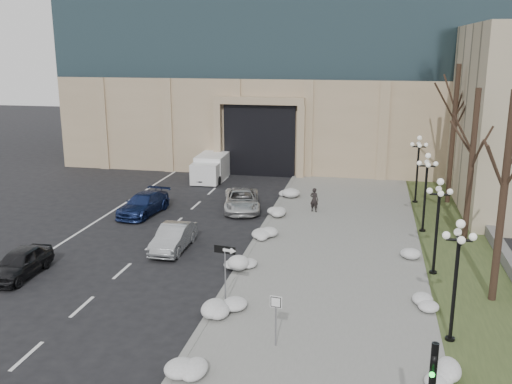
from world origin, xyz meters
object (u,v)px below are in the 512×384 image
car_d (242,200)px  lamppost_b (438,214)px  pedestrian (314,200)px  lamppost_c (426,182)px  car_e (206,173)px  lamppost_d (418,160)px  keep_sign (276,310)px  one_way_sign (228,257)px  lamppost_a (457,265)px  car_a (20,263)px  car_b (173,238)px  box_truck (213,167)px  car_c (143,204)px

car_d → lamppost_b: (11.45, -9.01, 2.39)m
pedestrian → lamppost_c: 7.50m
car_d → pedestrian: bearing=-10.9°
car_e → lamppost_c: bearing=-44.5°
lamppost_d → pedestrian: bearing=-150.3°
keep_sign → car_d: bearing=114.7°
pedestrian → lamppost_c: bearing=177.4°
pedestrian → one_way_sign: size_ratio=0.60×
lamppost_a → lamppost_b: size_ratio=1.00×
car_a → car_b: (5.91, 4.90, 0.01)m
box_truck → one_way_sign: (7.14, -22.97, 1.23)m
pedestrian → car_e: bearing=-18.3°
keep_sign → lamppost_a: (6.25, 1.73, 1.56)m
one_way_sign → pedestrian: bearing=90.5°
lamppost_a → lamppost_c: bearing=90.0°
car_a → car_b: bearing=39.3°
one_way_sign → car_a: bearing=-177.6°
car_d → lamppost_a: 19.43m
car_a → car_c: (1.77, 10.84, 0.01)m
car_c → one_way_sign: bearing=-47.0°
car_a → lamppost_b: lamppost_b is taller
car_d → one_way_sign: one_way_sign is taller
car_e → keep_sign: bearing=-80.8°
keep_sign → lamppost_c: lamppost_c is taller
pedestrian → one_way_sign: 14.63m
pedestrian → lamppost_c: size_ratio=0.34×
lamppost_a → keep_sign: bearing=-164.6°
lamppost_c → pedestrian: bearing=157.8°
keep_sign → one_way_sign: bearing=137.6°
car_b → lamppost_a: lamppost_a is taller
car_a → car_c: car_c is taller
car_c → car_b: bearing=-48.1°
lamppost_a → car_e: bearing=125.0°
car_c → one_way_sign: size_ratio=1.77×
car_a → car_d: size_ratio=0.80×
car_d → car_e: bearing=108.6°
keep_sign → lamppost_d: size_ratio=0.43×
lamppost_d → car_a: bearing=-138.5°
box_truck → keep_sign: 27.72m
car_c → lamppost_b: (17.49, -6.80, 2.39)m
lamppost_d → one_way_sign: bearing=-115.7°
car_c → pedestrian: pedestrian is taller
keep_sign → car_a: bearing=170.1°
car_b → car_a: bearing=-140.7°
pedestrian → lamppost_b: size_ratio=0.34×
car_e → keep_sign: 26.73m
car_b → car_d: bearing=76.6°
lamppost_b → car_b: bearing=176.3°
car_e → lamppost_a: bearing=-67.6°
car_a → lamppost_a: lamppost_a is taller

